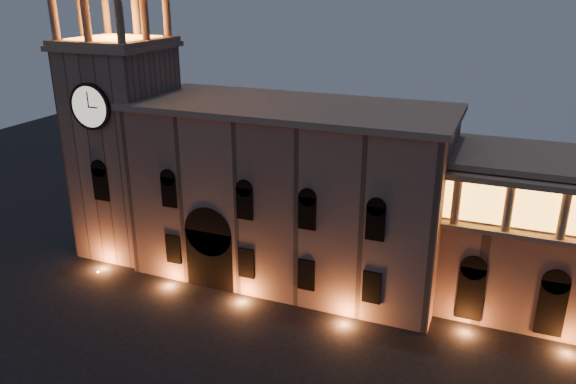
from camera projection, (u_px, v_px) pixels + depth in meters
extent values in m
cube|color=#826455|center=(290.00, 195.00, 55.43)|extent=(30.00, 12.00, 17.00)
cube|color=gray|center=(290.00, 107.00, 52.37)|extent=(30.80, 12.80, 0.60)
cube|color=black|center=(213.00, 258.00, 54.74)|extent=(5.00, 1.40, 6.00)
cylinder|color=black|center=(211.00, 230.00, 53.70)|extent=(5.00, 1.40, 5.00)
cube|color=#FDA032|center=(212.00, 260.00, 54.64)|extent=(4.20, 0.20, 5.00)
cube|color=#826455|center=(127.00, 154.00, 60.15)|extent=(9.00, 9.00, 22.00)
cube|color=gray|center=(115.00, 46.00, 56.24)|extent=(9.80, 9.80, 0.50)
cylinder|color=black|center=(90.00, 107.00, 53.99)|extent=(4.60, 0.35, 4.60)
cylinder|color=beige|center=(89.00, 107.00, 53.87)|extent=(4.00, 0.12, 4.00)
cube|color=gray|center=(115.00, 41.00, 56.06)|extent=(9.40, 9.40, 0.50)
cube|color=#FDA032|center=(115.00, 38.00, 55.96)|extent=(6.80, 6.80, 0.15)
cylinder|color=gray|center=(54.00, 17.00, 53.27)|extent=(0.76, 0.76, 4.20)
cylinder|color=gray|center=(86.00, 18.00, 51.94)|extent=(0.76, 0.76, 4.20)
cylinder|color=gray|center=(120.00, 19.00, 50.61)|extent=(0.76, 0.76, 4.20)
cylinder|color=gray|center=(106.00, 14.00, 59.88)|extent=(0.76, 0.76, 4.20)
cylinder|color=gray|center=(136.00, 14.00, 58.55)|extent=(0.76, 0.76, 4.20)
cylinder|color=gray|center=(167.00, 15.00, 57.23)|extent=(0.76, 0.76, 4.20)
cylinder|color=gray|center=(82.00, 16.00, 56.57)|extent=(0.76, 0.76, 4.20)
cylinder|color=gray|center=(145.00, 17.00, 53.92)|extent=(0.76, 0.76, 4.20)
cylinder|color=gray|center=(456.00, 200.00, 45.75)|extent=(0.70, 0.70, 4.00)
cylinder|color=gray|center=(508.00, 207.00, 44.35)|extent=(0.70, 0.70, 4.00)
cylinder|color=gray|center=(564.00, 215.00, 42.95)|extent=(0.70, 0.70, 4.00)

